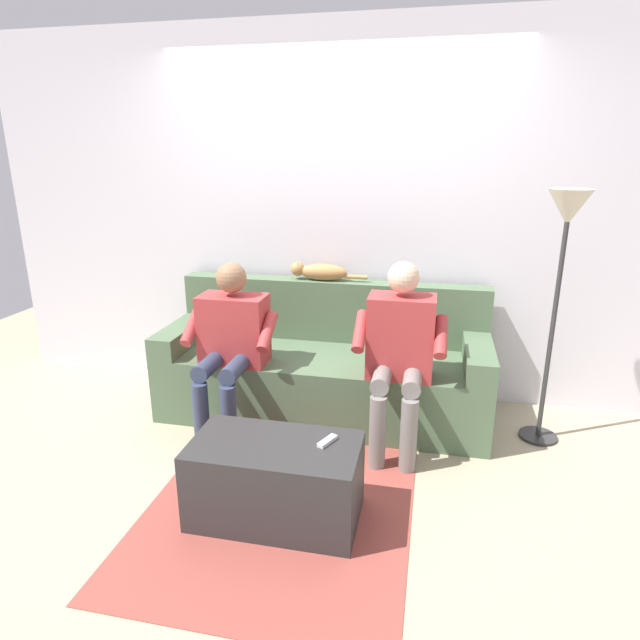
# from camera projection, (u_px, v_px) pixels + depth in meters

# --- Properties ---
(ground_plane) EXTENTS (8.00, 8.00, 0.00)m
(ground_plane) POSITION_uv_depth(u_px,v_px,m) (300.00, 463.00, 3.23)
(ground_plane) COLOR tan
(back_wall) EXTENTS (5.39, 0.06, 2.67)m
(back_wall) POSITION_uv_depth(u_px,v_px,m) (337.00, 218.00, 3.92)
(back_wall) COLOR silver
(back_wall) RESTS_ON ground
(couch) EXTENTS (2.25, 0.80, 0.90)m
(couch) POSITION_uv_depth(u_px,v_px,m) (325.00, 369.00, 3.82)
(couch) COLOR #516B4C
(couch) RESTS_ON ground
(coffee_table) EXTENTS (0.84, 0.46, 0.42)m
(coffee_table) POSITION_uv_depth(u_px,v_px,m) (276.00, 481.00, 2.70)
(coffee_table) COLOR #2D2D2D
(coffee_table) RESTS_ON ground
(person_left_seated) EXTENTS (0.55, 0.51, 1.18)m
(person_left_seated) POSITION_uv_depth(u_px,v_px,m) (400.00, 346.00, 3.24)
(person_left_seated) COLOR #B23838
(person_left_seated) RESTS_ON ground
(person_right_seated) EXTENTS (0.59, 0.56, 1.13)m
(person_right_seated) POSITION_uv_depth(u_px,v_px,m) (230.00, 338.00, 3.46)
(person_right_seated) COLOR #B23838
(person_right_seated) RESTS_ON ground
(cat_on_backrest) EXTENTS (0.57, 0.12, 0.13)m
(cat_on_backrest) POSITION_uv_depth(u_px,v_px,m) (320.00, 272.00, 3.89)
(cat_on_backrest) COLOR #B7844C
(cat_on_backrest) RESTS_ON couch
(remote_white) EXTENTS (0.09, 0.13, 0.02)m
(remote_white) POSITION_uv_depth(u_px,v_px,m) (327.00, 441.00, 2.65)
(remote_white) COLOR white
(remote_white) RESTS_ON coffee_table
(floor_rug) EXTENTS (1.37, 1.82, 0.01)m
(floor_rug) POSITION_uv_depth(u_px,v_px,m) (285.00, 496.00, 2.92)
(floor_rug) COLOR #9E473D
(floor_rug) RESTS_ON ground
(floor_lamp) EXTENTS (0.25, 0.25, 1.59)m
(floor_lamp) POSITION_uv_depth(u_px,v_px,m) (565.00, 238.00, 3.13)
(floor_lamp) COLOR #2D2D2D
(floor_lamp) RESTS_ON ground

